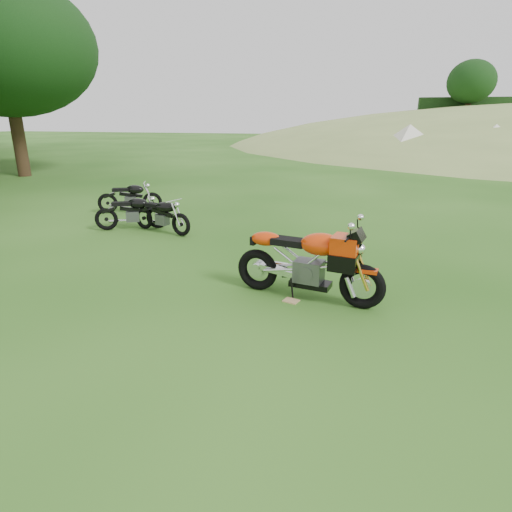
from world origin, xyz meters
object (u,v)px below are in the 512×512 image
(tent_right, at_px, (494,143))
(sport_motorcycle, at_px, (308,257))
(plywood_board, at_px, (291,301))
(vintage_moto_d, at_px, (130,197))
(vintage_moto_c, at_px, (161,214))
(vintage_moto_a, at_px, (132,211))
(tent_mid, at_px, (408,142))

(tent_right, bearing_deg, sport_motorcycle, -112.49)
(sport_motorcycle, height_order, plywood_board, sport_motorcycle)
(tent_right, bearing_deg, vintage_moto_d, -131.70)
(plywood_board, xyz_separation_m, vintage_moto_c, (-3.73, 3.25, 0.44))
(vintage_moto_a, bearing_deg, sport_motorcycle, -57.27)
(tent_mid, bearing_deg, vintage_moto_d, -141.31)
(vintage_moto_d, xyz_separation_m, tent_mid, (9.05, 17.20, 0.71))
(vintage_moto_a, distance_m, vintage_moto_c, 0.86)
(plywood_board, distance_m, vintage_moto_a, 5.70)
(vintage_moto_c, bearing_deg, sport_motorcycle, -19.43)
(sport_motorcycle, height_order, vintage_moto_d, sport_motorcycle)
(vintage_moto_c, xyz_separation_m, vintage_moto_d, (-1.92, 1.87, 0.02))
(vintage_moto_a, height_order, vintage_moto_d, vintage_moto_d)
(plywood_board, bearing_deg, vintage_moto_a, 143.80)
(vintage_moto_c, bearing_deg, tent_mid, 87.94)
(vintage_moto_a, xyz_separation_m, vintage_moto_d, (-1.06, 1.76, 0.01))
(tent_right, bearing_deg, vintage_moto_a, -126.79)
(sport_motorcycle, distance_m, plywood_board, 0.73)
(sport_motorcycle, distance_m, tent_mid, 22.36)
(sport_motorcycle, height_order, vintage_moto_a, sport_motorcycle)
(plywood_board, height_order, vintage_moto_d, vintage_moto_d)
(vintage_moto_c, height_order, vintage_moto_d, vintage_moto_d)
(plywood_board, xyz_separation_m, tent_right, (8.07, 22.08, 1.18))
(vintage_moto_c, distance_m, tent_right, 22.23)
(vintage_moto_d, bearing_deg, tent_mid, 39.81)
(tent_mid, bearing_deg, tent_right, -26.52)
(sport_motorcycle, height_order, tent_mid, tent_mid)
(tent_mid, bearing_deg, plywood_board, -122.22)
(tent_mid, relative_size, tent_right, 0.99)
(plywood_board, height_order, tent_right, tent_right)
(sport_motorcycle, bearing_deg, vintage_moto_a, 157.60)
(tent_mid, distance_m, tent_right, 4.68)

